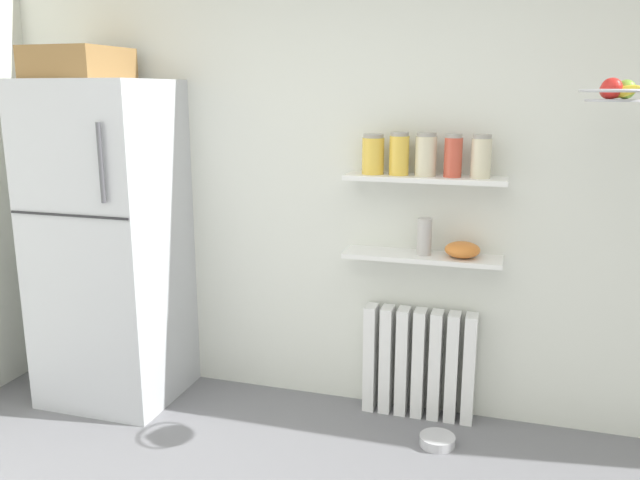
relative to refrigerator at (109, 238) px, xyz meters
name	(u,v)px	position (x,y,z in m)	size (l,w,h in m)	color
back_wall	(372,180)	(1.46, 0.38, 0.34)	(7.04, 0.10, 2.60)	silver
refrigerator	(109,238)	(0.00, 0.00, 0.00)	(0.73, 0.69, 2.01)	#B7BABF
radiator	(419,363)	(1.77, 0.25, -0.65)	(0.61, 0.12, 0.62)	white
wall_shelf_lower	(422,257)	(1.77, 0.22, -0.03)	(0.83, 0.22, 0.03)	white
wall_shelf_upper	(425,178)	(1.77, 0.22, 0.38)	(0.83, 0.22, 0.03)	white
storage_jar_0	(373,154)	(1.49, 0.22, 0.50)	(0.12, 0.12, 0.21)	yellow
storage_jar_1	(399,154)	(1.63, 0.22, 0.51)	(0.10, 0.10, 0.22)	yellow
storage_jar_2	(426,155)	(1.77, 0.22, 0.51)	(0.11, 0.11, 0.22)	beige
storage_jar_3	(453,156)	(1.90, 0.22, 0.50)	(0.09, 0.09, 0.22)	#C64C38
storage_jar_4	(481,157)	(2.04, 0.22, 0.50)	(0.10, 0.10, 0.22)	beige
vase	(424,237)	(1.77, 0.22, 0.08)	(0.08, 0.08, 0.19)	#B2ADA8
shelf_bowl	(462,250)	(1.97, 0.22, 0.02)	(0.18, 0.18, 0.08)	orange
pet_food_bowl	(437,441)	(1.92, -0.05, -0.94)	(0.18, 0.18, 0.05)	#B7B7BC
hanging_fruit_basket	(615,91)	(2.59, -0.06, 0.82)	(0.27, 0.27, 0.10)	#B2B2B7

